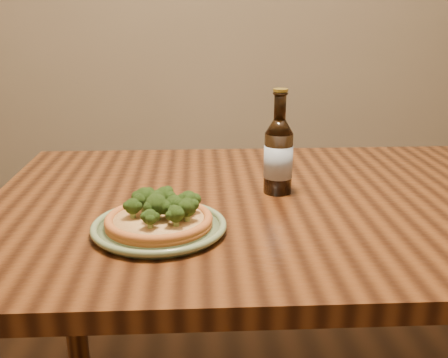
{
  "coord_description": "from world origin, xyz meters",
  "views": [
    {
      "loc": [
        -0.32,
        -1.01,
        1.16
      ],
      "look_at": [
        -0.27,
        0.04,
        0.82
      ],
      "focal_mm": 42.0,
      "sensor_mm": 36.0,
      "label": 1
    }
  ],
  "objects_px": {
    "pizza": "(160,217)",
    "beer_bottle": "(278,155)",
    "plate": "(159,227)",
    "table": "(338,235)"
  },
  "relations": [
    {
      "from": "table",
      "to": "beer_bottle",
      "type": "bearing_deg",
      "value": 162.0
    },
    {
      "from": "plate",
      "to": "pizza",
      "type": "bearing_deg",
      "value": 26.82
    },
    {
      "from": "table",
      "to": "plate",
      "type": "xyz_separation_m",
      "value": [
        -0.4,
        -0.17,
        0.1
      ]
    },
    {
      "from": "table",
      "to": "pizza",
      "type": "relative_size",
      "value": 7.69
    },
    {
      "from": "table",
      "to": "beer_bottle",
      "type": "relative_size",
      "value": 6.58
    },
    {
      "from": "pizza",
      "to": "beer_bottle",
      "type": "xyz_separation_m",
      "value": [
        0.26,
        0.22,
        0.06
      ]
    },
    {
      "from": "pizza",
      "to": "beer_bottle",
      "type": "distance_m",
      "value": 0.34
    },
    {
      "from": "table",
      "to": "beer_bottle",
      "type": "distance_m",
      "value": 0.23
    },
    {
      "from": "beer_bottle",
      "to": "pizza",
      "type": "bearing_deg",
      "value": -135.58
    },
    {
      "from": "plate",
      "to": "pizza",
      "type": "height_order",
      "value": "pizza"
    }
  ]
}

